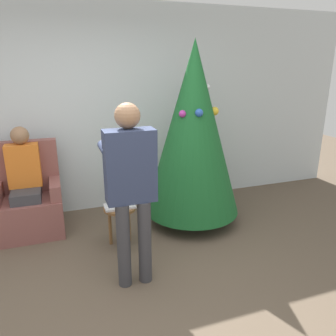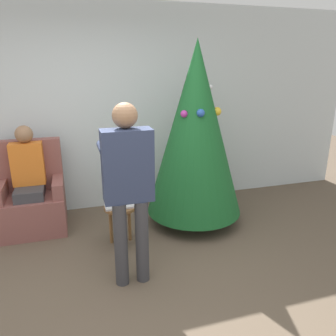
# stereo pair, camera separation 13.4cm
# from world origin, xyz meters

# --- Properties ---
(ground_plane) EXTENTS (14.00, 14.00, 0.00)m
(ground_plane) POSITION_xyz_m (0.00, 0.00, 0.00)
(ground_plane) COLOR brown
(wall_back) EXTENTS (8.00, 0.06, 2.70)m
(wall_back) POSITION_xyz_m (0.00, 2.23, 1.35)
(wall_back) COLOR silver
(wall_back) RESTS_ON ground_plane
(christmas_tree) EXTENTS (1.17, 1.17, 2.21)m
(christmas_tree) POSITION_xyz_m (1.22, 1.40, 1.19)
(christmas_tree) COLOR brown
(christmas_tree) RESTS_ON ground_plane
(armchair) EXTENTS (0.75, 0.62, 1.08)m
(armchair) POSITION_xyz_m (-0.72, 1.77, 0.37)
(armchair) COLOR brown
(armchair) RESTS_ON ground_plane
(person_seated) EXTENTS (0.36, 0.46, 1.27)m
(person_seated) POSITION_xyz_m (-0.72, 1.74, 0.70)
(person_seated) COLOR #38383D
(person_seated) RESTS_ON ground_plane
(person_standing) EXTENTS (0.44, 0.57, 1.64)m
(person_standing) POSITION_xyz_m (0.24, 0.45, 0.98)
(person_standing) COLOR #38383D
(person_standing) RESTS_ON ground_plane
(side_stool) EXTENTS (0.35, 0.35, 0.46)m
(side_stool) POSITION_xyz_m (0.24, 1.08, 0.38)
(side_stool) COLOR brown
(side_stool) RESTS_ON ground_plane
(laptop) EXTENTS (0.33, 0.20, 0.02)m
(laptop) POSITION_xyz_m (0.24, 1.08, 0.47)
(laptop) COLOR silver
(laptop) RESTS_ON side_stool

